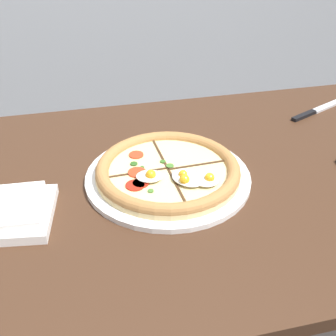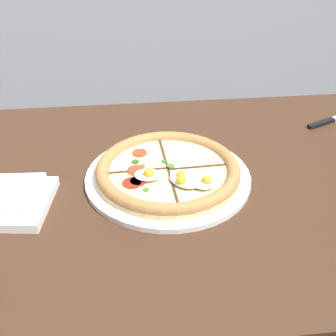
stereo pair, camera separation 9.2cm
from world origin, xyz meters
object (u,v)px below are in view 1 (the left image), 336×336
pizza (168,172)px  napkin_folded (2,212)px  dining_table (153,213)px  knife_spare (317,110)px

pizza → napkin_folded: pizza is taller
napkin_folded → dining_table: bearing=10.8°
knife_spare → pizza: bearing=-178.3°
dining_table → napkin_folded: size_ratio=7.26×
napkin_folded → knife_spare: (0.85, 0.30, -0.01)m
dining_table → knife_spare: 0.60m
dining_table → pizza: bearing=-2.7°
dining_table → pizza: (0.04, -0.00, 0.11)m
dining_table → pizza: 0.12m
napkin_folded → knife_spare: size_ratio=1.02×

